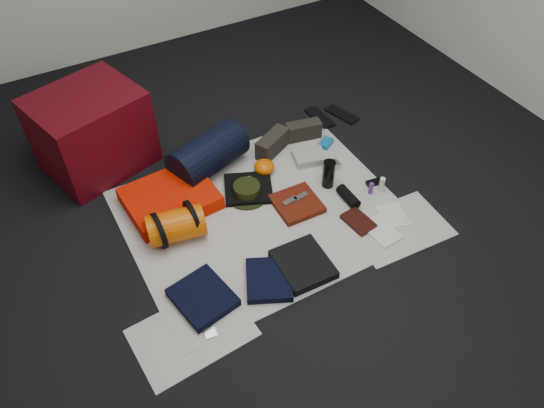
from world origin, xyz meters
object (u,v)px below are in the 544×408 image
stuff_sack (176,226)px  compact_camera (331,166)px  navy_duffel (208,154)px  water_bottle (329,174)px  paperback_book (358,221)px  red_cabinet (92,131)px  sleeping_pad (170,198)px

stuff_sack → compact_camera: stuff_sack is taller
navy_duffel → water_bottle: navy_duffel is taller
water_bottle → compact_camera: bearing=48.3°
paperback_book → compact_camera: bearing=68.4°
stuff_sack → compact_camera: bearing=2.8°
red_cabinet → navy_duffel: size_ratio=1.25×
navy_duffel → paperback_book: (0.58, -0.87, -0.12)m
paperback_book → navy_duffel: bearing=116.5°
navy_duffel → stuff_sack: bearing=-151.1°
navy_duffel → compact_camera: size_ratio=4.52×
stuff_sack → navy_duffel: navy_duffel is taller
sleeping_pad → paperback_book: size_ratio=2.71×
sleeping_pad → water_bottle: (0.94, -0.33, 0.05)m
sleeping_pad → water_bottle: water_bottle is taller
red_cabinet → paperback_book: bearing=-63.8°
compact_camera → paperback_book: compact_camera is taller
compact_camera → water_bottle: bearing=-133.8°
red_cabinet → paperback_book: (1.18, -1.29, -0.24)m
compact_camera → paperback_book: (-0.13, -0.48, -0.01)m
red_cabinet → stuff_sack: size_ratio=1.96×
red_cabinet → sleeping_pad: size_ratio=1.20×
red_cabinet → water_bottle: red_cabinet is taller
sleeping_pad → water_bottle: size_ratio=2.73×
compact_camera → red_cabinet: bearing=146.1°
sleeping_pad → stuff_sack: (-0.06, -0.27, 0.05)m
water_bottle → compact_camera: size_ratio=1.73×
stuff_sack → paperback_book: bearing=-23.5°
red_cabinet → water_bottle: (1.20, -0.93, -0.16)m
navy_duffel → paperback_book: 1.05m
navy_duffel → compact_camera: navy_duffel is taller
red_cabinet → stuff_sack: red_cabinet is taller
water_bottle → stuff_sack: bearing=176.4°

